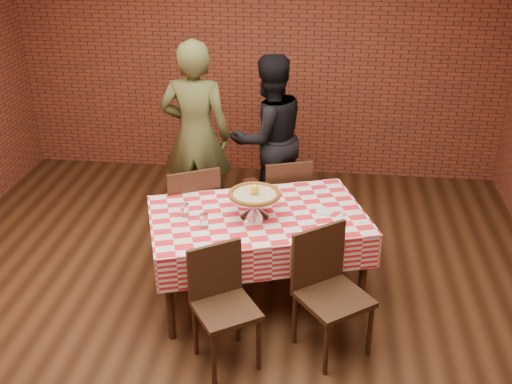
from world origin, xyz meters
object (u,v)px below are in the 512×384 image
water_glass_right (185,210)px  water_glass_left (204,220)px  pizza_stand (255,206)px  chair_far_right (283,200)px  pizza (255,195)px  chair_near_left (226,311)px  diner_olive (196,136)px  diner_black (269,138)px  condiment_caddy (251,188)px  chair_far_left (189,210)px  table (258,256)px  chair_near_right (334,297)px

water_glass_right → water_glass_left: bearing=-38.6°
pizza_stand → chair_far_right: 1.00m
pizza → chair_near_left: (-0.10, -0.81, -0.51)m
diner_olive → diner_black: 0.73m
pizza → chair_near_left: size_ratio=0.46×
condiment_caddy → chair_far_right: bearing=41.1°
pizza_stand → chair_far_left: chair_far_left is taller
pizza_stand → chair_far_left: bearing=139.2°
water_glass_right → chair_near_left: chair_near_left is taller
pizza_stand → water_glass_left: bearing=-150.1°
condiment_caddy → chair_near_left: bearing=-118.8°
chair_far_left → condiment_caddy: bearing=130.6°
pizza → diner_olive: (-0.71, 1.22, -0.01)m
chair_near_left → diner_black: (0.07, 2.28, 0.40)m
pizza → water_glass_right: bearing=-173.4°
condiment_caddy → chair_far_left: bearing=131.0°
diner_black → water_glass_left: bearing=46.5°
pizza → chair_far_left: 0.99m
condiment_caddy → chair_far_left: 0.73m
water_glass_left → table: bearing=32.1°
diner_olive → water_glass_right: bearing=98.0°
water_glass_right → chair_far_right: chair_far_right is taller
condiment_caddy → chair_far_right: size_ratio=0.17×
pizza → condiment_caddy: 0.36m
water_glass_left → chair_far_left: chair_far_left is taller
pizza → chair_far_left: size_ratio=0.43×
chair_near_right → table: bearing=97.4°
water_glass_right → chair_near_left: size_ratio=0.12×
diner_olive → condiment_caddy: bearing=126.3°
table → condiment_caddy: size_ratio=10.90×
table → chair_near_right: chair_near_right is taller
water_glass_left → water_glass_right: same height
pizza_stand → diner_olive: 1.41m
pizza_stand → water_glass_left: size_ratio=3.85×
pizza_stand → condiment_caddy: bearing=102.1°
pizza → chair_near_right: pizza is taller
chair_near_right → chair_far_left: (-1.29, 1.15, 0.01)m
chair_far_left → pizza_stand: bearing=111.6°
condiment_caddy → water_glass_left: bearing=-145.3°
chair_far_right → chair_near_left: bearing=61.9°
chair_far_left → diner_black: 1.16m
chair_far_left → chair_near_left: bearing=84.3°
pizza → water_glass_right: size_ratio=3.83×
pizza_stand → diner_olive: diner_olive is taller
water_glass_right → diner_olive: 1.30m
table → pizza: 0.57m
chair_far_left → chair_far_right: (0.81, 0.34, -0.02)m
table → condiment_caddy: bearing=107.3°
chair_near_left → chair_far_right: size_ratio=0.97×
chair_near_right → diner_olive: bearing=89.4°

